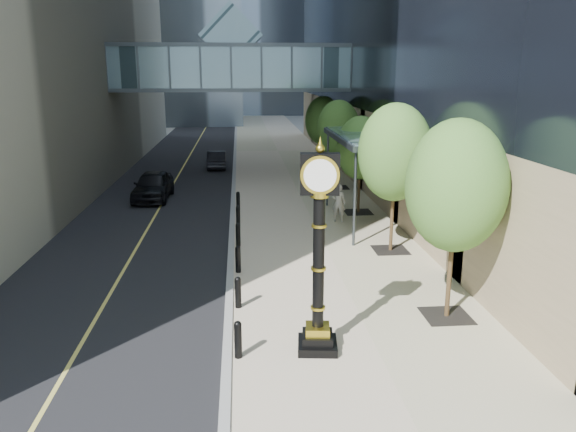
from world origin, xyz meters
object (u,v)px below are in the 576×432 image
object	(u,v)px
street_clock	(319,265)
car_near	(153,185)
pedestrian	(339,203)
car_far	(217,159)

from	to	relation	value
street_clock	car_near	size ratio (longest dim) A/B	1.14
pedestrian	car_far	xyz separation A→B (m)	(-6.58, 16.74, -0.33)
pedestrian	car_far	size ratio (longest dim) A/B	0.47
street_clock	car_far	distance (m)	30.01
street_clock	car_far	bearing A→B (deg)	103.70
car_near	street_clock	bearing A→B (deg)	-67.35
pedestrian	car_near	distance (m)	11.55
street_clock	pedestrian	bearing A→B (deg)	84.21
car_far	car_near	bearing A→B (deg)	71.78
pedestrian	car_near	world-z (taller)	pedestrian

